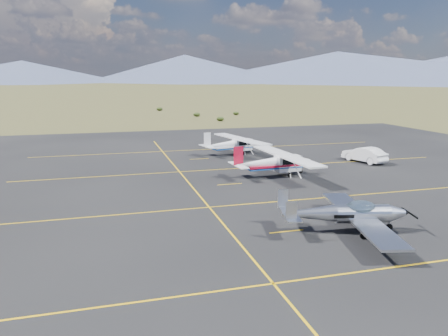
{
  "coord_description": "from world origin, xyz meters",
  "views": [
    {
      "loc": [
        -12.41,
        -24.31,
        8.36
      ],
      "look_at": [
        -3.8,
        6.29,
        1.6
      ],
      "focal_mm": 35.0,
      "sensor_mm": 36.0,
      "label": 1
    }
  ],
  "objects_px": {
    "aircraft_cessna": "(275,162)",
    "aircraft_plain": "(233,144)",
    "aircraft_low_wing": "(347,214)",
    "sedan": "(364,154)"
  },
  "relations": [
    {
      "from": "aircraft_low_wing",
      "to": "aircraft_cessna",
      "type": "bearing_deg",
      "value": 97.43
    },
    {
      "from": "aircraft_low_wing",
      "to": "aircraft_plain",
      "type": "bearing_deg",
      "value": 100.61
    },
    {
      "from": "aircraft_cessna",
      "to": "aircraft_plain",
      "type": "xyz_separation_m",
      "value": [
        -0.35,
        10.98,
        -0.07
      ]
    },
    {
      "from": "aircraft_low_wing",
      "to": "aircraft_cessna",
      "type": "height_order",
      "value": "aircraft_cessna"
    },
    {
      "from": "aircraft_cessna",
      "to": "aircraft_plain",
      "type": "distance_m",
      "value": 10.98
    },
    {
      "from": "aircraft_cessna",
      "to": "aircraft_plain",
      "type": "relative_size",
      "value": 1.07
    },
    {
      "from": "sedan",
      "to": "aircraft_plain",
      "type": "bearing_deg",
      "value": -51.15
    },
    {
      "from": "aircraft_low_wing",
      "to": "aircraft_cessna",
      "type": "xyz_separation_m",
      "value": [
        1.26,
        13.54,
        0.21
      ]
    },
    {
      "from": "aircraft_cessna",
      "to": "aircraft_plain",
      "type": "bearing_deg",
      "value": 88.18
    },
    {
      "from": "aircraft_cessna",
      "to": "sedan",
      "type": "relative_size",
      "value": 2.34
    }
  ]
}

